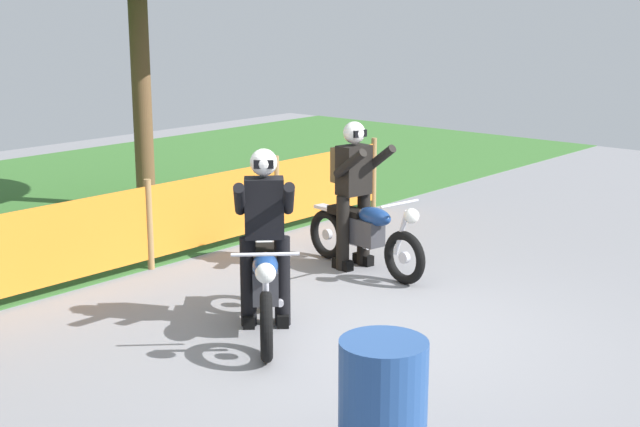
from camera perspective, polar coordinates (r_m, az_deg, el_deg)
The scene contains 7 objects.
ground at distance 8.34m, azimuth 2.30°, elevation -7.61°, with size 24.00×24.00×0.02m, color gray.
barrier_fence at distance 10.24m, azimuth -10.93°, elevation -0.63°, with size 8.41×0.08×1.05m.
motorcycle_lead at distance 10.03m, azimuth 2.91°, elevation -1.32°, with size 0.62×1.87×0.89m.
motorcycle_trailing at distance 8.15m, azimuth -3.51°, elevation -4.69°, with size 1.47×1.46×0.93m.
rider_lead at distance 10.06m, azimuth 2.15°, elevation 1.77°, with size 0.61×0.73×1.69m.
rider_trailing at distance 8.22m, azimuth -3.59°, elevation -0.90°, with size 0.77×0.76×1.69m.
oil_drum at distance 5.88m, azimuth 4.06°, elevation -12.19°, with size 0.58×0.58×0.88m, color navy.
Camera 1 is at (-6.08, -4.86, 2.97)m, focal length 49.76 mm.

